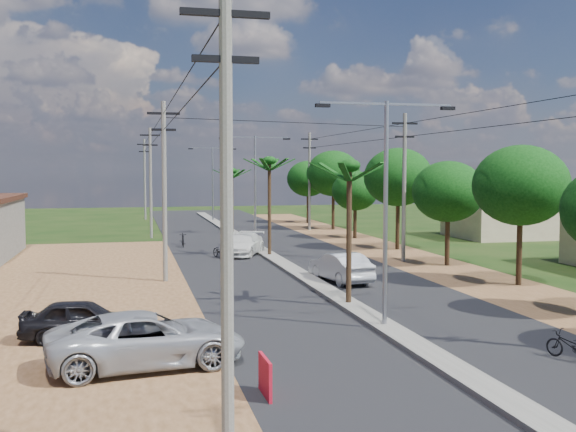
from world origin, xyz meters
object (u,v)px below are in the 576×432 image
at_px(car_parked_silver, 147,341).
at_px(car_white_far, 243,245).
at_px(moto_rider_east, 571,347).
at_px(roadside_sign, 265,378).
at_px(car_parked_dark, 82,321).
at_px(car_silver_mid, 340,268).

bearing_deg(car_parked_silver, car_white_far, -23.45).
xyz_separation_m(car_white_far, moto_rider_east, (5.39, -26.24, -0.28)).
relative_size(car_parked_silver, moto_rider_east, 3.45).
relative_size(moto_rider_east, roadside_sign, 1.33).
bearing_deg(car_white_far, car_parked_silver, -81.06).
bearing_deg(car_white_far, car_parked_dark, -88.58).
bearing_deg(car_white_far, moto_rider_east, -53.69).
xyz_separation_m(car_parked_silver, roadside_sign, (2.77, -3.26, -0.27)).
xyz_separation_m(car_parked_dark, roadside_sign, (4.79, -6.84, -0.16)).
height_order(car_silver_mid, roadside_sign, car_silver_mid).
relative_size(car_white_far, car_parked_silver, 0.87).
distance_m(car_white_far, car_parked_dark, 22.22).
relative_size(car_white_far, moto_rider_east, 3.00).
distance_m(car_parked_dark, roadside_sign, 8.35).
relative_size(car_white_far, roadside_sign, 4.00).
xyz_separation_m(car_silver_mid, car_parked_dark, (-11.79, -8.94, -0.07)).
xyz_separation_m(car_silver_mid, car_white_far, (-3.00, 11.47, -0.03)).
distance_m(car_parked_silver, moto_rider_east, 12.37).
bearing_deg(car_white_far, roadside_sign, -73.64).
relative_size(car_parked_silver, car_parked_dark, 1.43).
height_order(car_silver_mid, car_parked_dark, car_silver_mid).
bearing_deg(car_parked_dark, car_silver_mid, -48.71).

